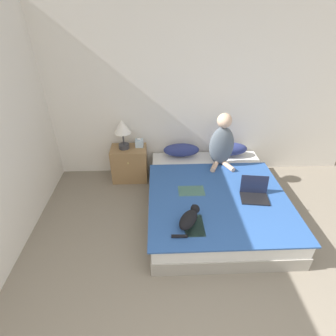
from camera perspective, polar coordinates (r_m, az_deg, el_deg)
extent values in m
cube|color=white|center=(4.02, 4.88, 15.48)|extent=(5.21, 0.05, 2.55)
cube|color=#9E998E|center=(3.68, 9.87, -7.83)|extent=(1.69, 2.04, 0.19)
cube|color=silver|center=(3.57, 10.14, -5.66)|extent=(1.67, 2.01, 0.17)
cube|color=#2D569E|center=(3.36, 10.95, -6.53)|extent=(1.74, 1.63, 0.02)
cube|color=#5B9384|center=(2.95, 5.65, -12.38)|extent=(0.22, 0.34, 0.01)
cube|color=#5B9384|center=(3.42, 5.11, -5.02)|extent=(0.34, 0.22, 0.01)
ellipsoid|color=navy|center=(4.12, 2.92, 3.93)|extent=(0.56, 0.23, 0.20)
ellipsoid|color=navy|center=(4.25, 13.22, 4.03)|extent=(0.56, 0.23, 0.20)
ellipsoid|color=slate|center=(3.89, 11.55, 4.72)|extent=(0.36, 0.20, 0.60)
sphere|color=#DBB293|center=(3.72, 12.21, 10.05)|extent=(0.21, 0.21, 0.21)
cylinder|color=#DBB293|center=(3.89, 10.11, 0.41)|extent=(0.17, 0.26, 0.07)
cylinder|color=#DBB293|center=(3.94, 12.90, 0.47)|extent=(0.17, 0.26, 0.07)
ellipsoid|color=black|center=(2.89, 4.44, -11.19)|extent=(0.30, 0.34, 0.16)
sphere|color=black|center=(2.99, 5.93, -8.87)|extent=(0.10, 0.10, 0.10)
cone|color=black|center=(2.98, 5.46, -8.13)|extent=(0.05, 0.05, 0.05)
cone|color=black|center=(2.96, 6.48, -8.48)|extent=(0.05, 0.05, 0.05)
cylinder|color=black|center=(2.81, 2.49, -14.60)|extent=(0.17, 0.04, 0.03)
cube|color=black|center=(3.43, 18.31, -6.38)|extent=(0.36, 0.28, 0.02)
cube|color=black|center=(3.47, 18.26, -3.36)|extent=(0.34, 0.10, 0.23)
cube|color=#937047|center=(4.19, -8.34, 0.98)|extent=(0.54, 0.36, 0.55)
sphere|color=tan|center=(3.97, -8.70, 1.02)|extent=(0.03, 0.03, 0.03)
cylinder|color=#38383D|center=(4.06, -9.54, 4.71)|extent=(0.16, 0.16, 0.06)
cylinder|color=#38383D|center=(4.00, -9.71, 6.34)|extent=(0.02, 0.02, 0.19)
cone|color=white|center=(3.92, -9.97, 8.90)|extent=(0.25, 0.25, 0.20)
cube|color=silver|center=(4.07, -6.26, 5.41)|extent=(0.12, 0.12, 0.11)
ellipsoid|color=white|center=(4.04, -6.32, 6.29)|extent=(0.06, 0.04, 0.03)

